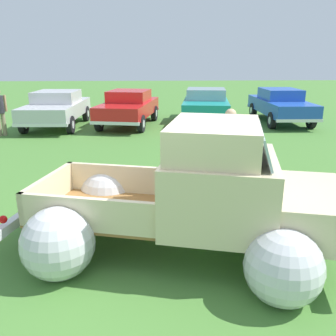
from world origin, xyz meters
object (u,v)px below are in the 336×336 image
vintage_pickup_truck (201,203)px  show_car_2 (206,104)px  show_car_3 (280,104)px  spectator_0 (229,145)px  show_car_0 (57,107)px  show_car_1 (129,107)px  lane_cone_1 (276,177)px

vintage_pickup_truck → show_car_2: (1.74, 11.02, 0.03)m
show_car_3 → vintage_pickup_truck: bearing=-23.8°
show_car_3 → spectator_0: size_ratio=2.61×
show_car_0 → show_car_3: size_ratio=0.97×
show_car_1 → show_car_3: (6.55, 0.43, 0.00)m
show_car_0 → spectator_0: 9.42m
show_car_0 → show_car_2: size_ratio=0.99×
show_car_3 → spectator_0: bearing=-25.0°
show_car_2 → show_car_3: size_ratio=0.97×
show_car_0 → spectator_0: spectator_0 is taller
show_car_1 → show_car_0: bearing=-75.8°
show_car_1 → spectator_0: 8.24m
show_car_0 → lane_cone_1: (6.43, -7.82, -0.47)m
show_car_3 → show_car_1: bearing=-85.3°
show_car_0 → show_car_3: (9.45, 0.57, -0.00)m
show_car_2 → show_car_3: bearing=93.9°
vintage_pickup_truck → lane_cone_1: vintage_pickup_truck is taller
vintage_pickup_truck → show_car_1: vintage_pickup_truck is taller
spectator_0 → lane_cone_1: spectator_0 is taller
show_car_1 → show_car_3: size_ratio=0.98×
show_car_0 → lane_cone_1: bearing=41.7°
vintage_pickup_truck → lane_cone_1: (1.95, 2.37, -0.45)m
vintage_pickup_truck → show_car_0: size_ratio=1.12×
show_car_2 → vintage_pickup_truck: bearing=-0.3°
show_car_2 → spectator_0: 8.58m
show_car_1 → show_car_2: size_ratio=1.01×
show_car_1 → lane_cone_1: bearing=35.4°
show_car_1 → spectator_0: bearing=29.2°
spectator_0 → show_car_1: bearing=6.8°
show_car_3 → spectator_0: 9.21m
show_car_1 → vintage_pickup_truck: bearing=20.1°
vintage_pickup_truck → show_car_3: size_ratio=1.08×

